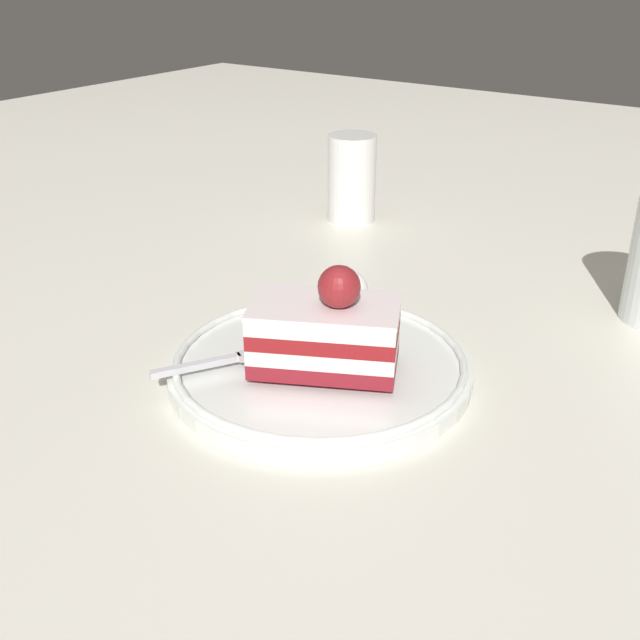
# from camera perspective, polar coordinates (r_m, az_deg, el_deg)

# --- Properties ---
(ground_plane) EXTENTS (2.40, 2.40, 0.00)m
(ground_plane) POSITION_cam_1_polar(r_m,az_deg,el_deg) (0.61, 2.39, -3.27)
(ground_plane) COLOR silver
(dessert_plate) EXTENTS (0.23, 0.23, 0.02)m
(dessert_plate) POSITION_cam_1_polar(r_m,az_deg,el_deg) (0.59, 0.00, -3.36)
(dessert_plate) COLOR white
(dessert_plate) RESTS_ON ground_plane
(cake_slice) EXTENTS (0.10, 0.12, 0.08)m
(cake_slice) POSITION_cam_1_polar(r_m,az_deg,el_deg) (0.56, 0.79, -0.96)
(cake_slice) COLOR maroon
(cake_slice) RESTS_ON dessert_plate
(whipped_cream_dollop) EXTENTS (0.03, 0.03, 0.04)m
(whipped_cream_dollop) POSITION_cam_1_polar(r_m,az_deg,el_deg) (0.64, 2.14, 1.98)
(whipped_cream_dollop) COLOR white
(whipped_cream_dollop) RESTS_ON dessert_plate
(fork) EXTENTS (0.10, 0.07, 0.00)m
(fork) POSITION_cam_1_polar(r_m,az_deg,el_deg) (0.58, -6.55, -2.83)
(fork) COLOR silver
(fork) RESTS_ON dessert_plate
(drink_glass_near) EXTENTS (0.06, 0.06, 0.10)m
(drink_glass_near) POSITION_cam_1_polar(r_m,az_deg,el_deg) (0.92, 2.34, 9.99)
(drink_glass_near) COLOR white
(drink_glass_near) RESTS_ON ground_plane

